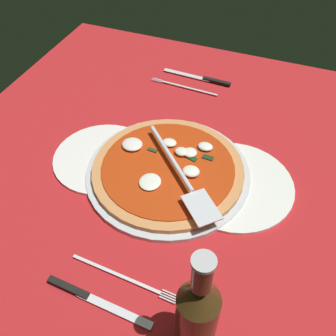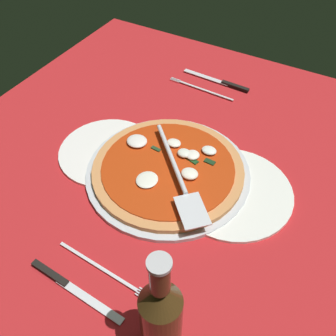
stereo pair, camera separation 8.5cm
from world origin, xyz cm
name	(u,v)px [view 1 (the left image)]	position (x,y,z in cm)	size (l,w,h in cm)	color
ground_plane	(168,162)	(0.00, 0.00, -0.40)	(105.23, 105.23, 0.80)	red
checker_pattern	(168,161)	(0.00, 0.00, 0.05)	(105.23, 105.23, 0.10)	silver
pizza_pan	(168,173)	(-1.76, 4.26, 0.75)	(36.24, 36.24, 1.29)	silver
dinner_plate_left	(234,185)	(-16.22, 2.20, 0.60)	(25.78, 25.78, 1.00)	white
dinner_plate_right	(103,158)	(13.95, 5.10, 0.60)	(22.87, 22.87, 1.00)	white
pizza	(168,168)	(-1.69, 4.10, 2.18)	(33.36, 33.36, 2.85)	#D2894F
pizza_server	(181,174)	(-5.79, 6.96, 4.61)	(23.08, 23.19, 1.00)	silver
place_setting_near	(194,84)	(4.20, -31.29, 0.46)	(21.91, 13.83, 1.40)	silver
place_setting_far	(106,289)	(-1.63, 33.66, 0.46)	(22.32, 13.65, 1.40)	white
beer_bottle	(197,313)	(-18.56, 36.01, 9.75)	(6.28, 6.28, 24.05)	#422B12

